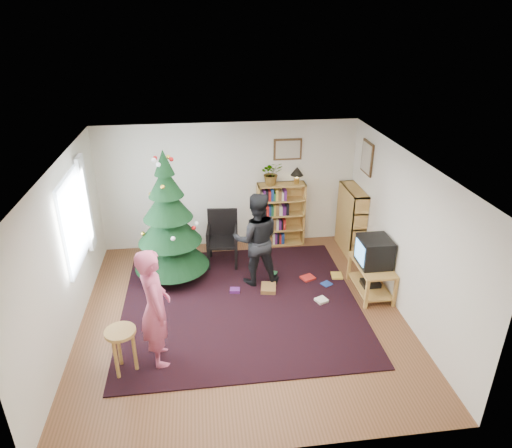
{
  "coord_description": "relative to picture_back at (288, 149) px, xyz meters",
  "views": [
    {
      "loc": [
        -0.55,
        -5.91,
        4.36
      ],
      "look_at": [
        0.34,
        0.99,
        1.1
      ],
      "focal_mm": 32.0,
      "sensor_mm": 36.0,
      "label": 1
    }
  ],
  "objects": [
    {
      "name": "bookshelf_right",
      "position": [
        1.19,
        -0.58,
        -1.29
      ],
      "size": [
        0.3,
        0.95,
        1.3
      ],
      "rotation": [
        0.0,
        0.0,
        1.57
      ],
      "color": "#BA8A42",
      "rests_on": "floor"
    },
    {
      "name": "person_standing",
      "position": [
        -2.37,
        -3.35,
        -1.1
      ],
      "size": [
        0.53,
        0.69,
        1.71
      ],
      "primitive_type": "imported",
      "rotation": [
        0.0,
        0.0,
        1.78
      ],
      "color": "#C04C6E",
      "rests_on": "rug"
    },
    {
      "name": "armchair",
      "position": [
        -1.35,
        -0.72,
        -1.4
      ],
      "size": [
        0.61,
        0.62,
        1.02
      ],
      "rotation": [
        0.0,
        0.0,
        -0.1
      ],
      "color": "black",
      "rests_on": "rug"
    },
    {
      "name": "person_by_chair",
      "position": [
        -0.81,
        -1.54,
        -1.11
      ],
      "size": [
        0.83,
        0.66,
        1.67
      ],
      "primitive_type": "imported",
      "rotation": [
        0.0,
        0.0,
        3.11
      ],
      "color": "black",
      "rests_on": "rug"
    },
    {
      "name": "wall_front",
      "position": [
        -1.15,
        -4.97,
        -0.7
      ],
      "size": [
        5.0,
        0.02,
        2.5
      ],
      "primitive_type": "cube",
      "color": "silver",
      "rests_on": "floor"
    },
    {
      "name": "wall_left",
      "position": [
        -3.65,
        -2.48,
        -0.7
      ],
      "size": [
        0.02,
        5.0,
        2.5
      ],
      "primitive_type": "cube",
      "color": "silver",
      "rests_on": "floor"
    },
    {
      "name": "potted_plant",
      "position": [
        -0.33,
        -0.14,
        -0.42
      ],
      "size": [
        0.45,
        0.4,
        0.46
      ],
      "primitive_type": "imported",
      "rotation": [
        0.0,
        0.0,
        0.1
      ],
      "color": "gray",
      "rests_on": "bookshelf_back"
    },
    {
      "name": "tv_stand",
      "position": [
        1.07,
        -2.12,
        -1.62
      ],
      "size": [
        0.53,
        0.96,
        0.55
      ],
      "color": "#BA8A42",
      "rests_on": "floor"
    },
    {
      "name": "floor",
      "position": [
        -1.15,
        -2.48,
        -1.95
      ],
      "size": [
        5.0,
        5.0,
        0.0
      ],
      "primitive_type": "plane",
      "color": "brown",
      "rests_on": "ground"
    },
    {
      "name": "picture_right",
      "position": [
        1.33,
        -0.73,
        0.0
      ],
      "size": [
        0.03,
        0.5,
        0.6
      ],
      "color": "#4C3319",
      "rests_on": "wall_right"
    },
    {
      "name": "curtain",
      "position": [
        -3.58,
        -1.18,
        -0.45
      ],
      "size": [
        0.06,
        0.35,
        1.6
      ],
      "primitive_type": "cube",
      "color": "white",
      "rests_on": "wall_left"
    },
    {
      "name": "floor_clutter",
      "position": [
        -0.14,
        -1.77,
        -1.91
      ],
      "size": [
        2.07,
        1.15,
        0.08
      ],
      "color": "#A51E19",
      "rests_on": "rug"
    },
    {
      "name": "bookshelf_back",
      "position": [
        -0.13,
        -0.14,
        -1.29
      ],
      "size": [
        0.95,
        0.3,
        1.3
      ],
      "color": "#BA8A42",
      "rests_on": "floor"
    },
    {
      "name": "wall_right",
      "position": [
        1.35,
        -2.48,
        -0.7
      ],
      "size": [
        0.02,
        5.0,
        2.5
      ],
      "primitive_type": "cube",
      "color": "silver",
      "rests_on": "floor"
    },
    {
      "name": "rug",
      "position": [
        -1.15,
        -2.17,
        -1.94
      ],
      "size": [
        3.8,
        3.6,
        0.02
      ],
      "primitive_type": "cube",
      "color": "black",
      "rests_on": "floor"
    },
    {
      "name": "stool",
      "position": [
        -2.82,
        -3.52,
        -1.43
      ],
      "size": [
        0.4,
        0.4,
        0.67
      ],
      "color": "#BA8A42",
      "rests_on": "floor"
    },
    {
      "name": "wall_back",
      "position": [
        -1.15,
        0.02,
        -0.7
      ],
      "size": [
        5.0,
        0.02,
        2.5
      ],
      "primitive_type": "cube",
      "color": "silver",
      "rests_on": "floor"
    },
    {
      "name": "ceiling",
      "position": [
        -1.15,
        -2.48,
        0.55
      ],
      "size": [
        5.0,
        5.0,
        0.0
      ],
      "primitive_type": "plane",
      "rotation": [
        3.14,
        0.0,
        0.0
      ],
      "color": "white",
      "rests_on": "wall_back"
    },
    {
      "name": "picture_back",
      "position": [
        0.0,
        0.0,
        0.0
      ],
      "size": [
        0.55,
        0.03,
        0.42
      ],
      "color": "#4C3319",
      "rests_on": "wall_back"
    },
    {
      "name": "table_lamp",
      "position": [
        0.17,
        -0.14,
        -0.42
      ],
      "size": [
        0.25,
        0.25,
        0.34
      ],
      "color": "#A57F33",
      "rests_on": "bookshelf_back"
    },
    {
      "name": "crt_tv",
      "position": [
        1.07,
        -2.12,
        -1.17
      ],
      "size": [
        0.5,
        0.54,
        0.47
      ],
      "color": "black",
      "rests_on": "tv_stand"
    },
    {
      "name": "window_pane",
      "position": [
        -3.62,
        -1.88,
        -0.45
      ],
      "size": [
        0.04,
        1.2,
        1.4
      ],
      "primitive_type": "cube",
      "color": "silver",
      "rests_on": "wall_left"
    },
    {
      "name": "christmas_tree",
      "position": [
        -2.27,
        -1.21,
        -0.96
      ],
      "size": [
        1.31,
        1.31,
        2.37
      ],
      "rotation": [
        0.0,
        0.0,
        -0.41
      ],
      "color": "#3F2816",
      "rests_on": "rug"
    }
  ]
}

